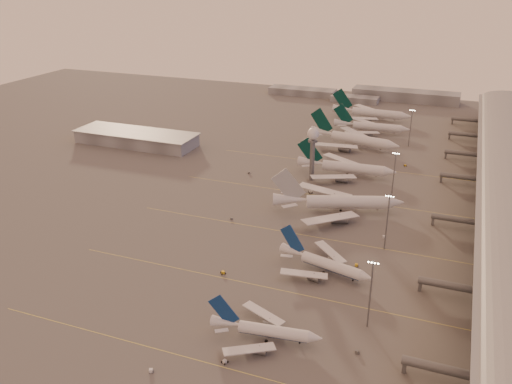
% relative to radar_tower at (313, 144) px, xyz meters
% --- Properties ---
extents(ground, '(700.00, 700.00, 0.00)m').
position_rel_radar_tower_xyz_m(ground, '(-5.00, -120.00, -20.95)').
color(ground, '#595656').
rests_on(ground, ground).
extents(taxiway_markings, '(180.00, 185.25, 0.02)m').
position_rel_radar_tower_xyz_m(taxiway_markings, '(25.00, -64.00, -20.94)').
color(taxiway_markings, '#DECF4E').
rests_on(taxiway_markings, ground).
extents(hangar, '(82.00, 27.00, 8.50)m').
position_rel_radar_tower_xyz_m(hangar, '(-125.00, 20.00, -16.63)').
color(hangar, slate).
rests_on(hangar, ground).
extents(radar_tower, '(6.40, 6.40, 31.10)m').
position_rel_radar_tower_xyz_m(radar_tower, '(0.00, 0.00, 0.00)').
color(radar_tower, slate).
rests_on(radar_tower, ground).
extents(mast_a, '(3.60, 0.56, 25.00)m').
position_rel_radar_tower_xyz_m(mast_a, '(53.00, -120.00, -7.21)').
color(mast_a, slate).
rests_on(mast_a, ground).
extents(mast_b, '(3.60, 0.56, 25.00)m').
position_rel_radar_tower_xyz_m(mast_b, '(50.00, -65.00, -7.21)').
color(mast_b, slate).
rests_on(mast_b, ground).
extents(mast_c, '(3.60, 0.56, 25.00)m').
position_rel_radar_tower_xyz_m(mast_c, '(45.00, -10.00, -7.21)').
color(mast_c, slate).
rests_on(mast_c, ground).
extents(mast_d, '(3.60, 0.56, 25.00)m').
position_rel_radar_tower_xyz_m(mast_d, '(43.00, 80.00, -7.21)').
color(mast_d, slate).
rests_on(mast_d, ground).
extents(distant_horizon, '(165.00, 37.50, 9.00)m').
position_rel_radar_tower_xyz_m(distant_horizon, '(-2.38, 205.14, -17.06)').
color(distant_horizon, slate).
rests_on(distant_horizon, ground).
extents(narrowbody_near, '(36.78, 29.20, 14.40)m').
position_rel_radar_tower_xyz_m(narrowbody_near, '(24.09, -138.42, -18.03)').
color(narrowbody_near, silver).
rests_on(narrowbody_near, ground).
extents(narrowbody_mid, '(39.79, 31.35, 15.85)m').
position_rel_radar_tower_xyz_m(narrowbody_mid, '(31.33, -92.01, -17.74)').
color(narrowbody_mid, silver).
rests_on(narrowbody_mid, ground).
extents(widebody_white, '(60.70, 47.83, 22.24)m').
position_rel_radar_tower_xyz_m(widebody_white, '(23.48, -35.96, -17.09)').
color(widebody_white, silver).
rests_on(widebody_white, ground).
extents(greentail_a, '(56.16, 45.27, 20.39)m').
position_rel_radar_tower_xyz_m(greentail_a, '(16.51, 13.42, -17.35)').
color(greentail_a, silver).
rests_on(greentail_a, ground).
extents(greentail_b, '(61.67, 49.31, 22.66)m').
position_rel_radar_tower_xyz_m(greentail_b, '(9.67, 66.04, -16.95)').
color(greentail_b, silver).
rests_on(greentail_b, ground).
extents(greentail_c, '(53.57, 43.19, 19.45)m').
position_rel_radar_tower_xyz_m(greentail_c, '(14.83, 101.76, -17.51)').
color(greentail_c, silver).
rests_on(greentail_c, ground).
extents(greentail_d, '(60.79, 49.04, 22.07)m').
position_rel_radar_tower_xyz_m(greentail_d, '(8.43, 137.26, -17.05)').
color(greentail_d, silver).
rests_on(greentail_d, ground).
extents(gsv_truck_a, '(6.01, 4.15, 2.29)m').
position_rel_radar_tower_xyz_m(gsv_truck_a, '(-1.54, -164.42, -19.78)').
color(gsv_truck_a, silver).
rests_on(gsv_truck_a, ground).
extents(gsv_tug_near, '(3.28, 4.09, 1.02)m').
position_rel_radar_tower_xyz_m(gsv_tug_near, '(16.55, -153.22, -20.43)').
color(gsv_tug_near, silver).
rests_on(gsv_tug_near, ground).
extents(gsv_catering_a, '(5.62, 3.29, 4.33)m').
position_rel_radar_tower_xyz_m(gsv_catering_a, '(52.77, -134.58, -18.78)').
color(gsv_catering_a, '#505254').
rests_on(gsv_catering_a, ground).
extents(gsv_tug_mid, '(4.26, 4.30, 1.08)m').
position_rel_radar_tower_xyz_m(gsv_tug_mid, '(-4.82, -107.33, -20.39)').
color(gsv_tug_mid, gold).
rests_on(gsv_tug_mid, ground).
extents(gsv_truck_b, '(6.05, 3.61, 2.30)m').
position_rel_radar_tower_xyz_m(gsv_truck_b, '(42.39, -83.11, -19.78)').
color(gsv_truck_b, gold).
rests_on(gsv_truck_b, ground).
extents(gsv_truck_c, '(4.53, 5.03, 2.02)m').
position_rel_radar_tower_xyz_m(gsv_truck_c, '(-20.79, -61.97, -19.92)').
color(gsv_truck_c, '#505254').
rests_on(gsv_truck_c, ground).
extents(gsv_catering_b, '(5.57, 3.13, 4.33)m').
position_rel_radar_tower_xyz_m(gsv_catering_b, '(48.47, -55.09, -18.78)').
color(gsv_catering_b, silver).
rests_on(gsv_catering_b, ground).
extents(gsv_tug_far, '(4.30, 4.01, 1.06)m').
position_rel_radar_tower_xyz_m(gsv_tug_far, '(4.77, -18.27, -20.40)').
color(gsv_tug_far, silver).
rests_on(gsv_tug_far, ground).
extents(gsv_truck_d, '(4.07, 6.62, 2.52)m').
position_rel_radar_tower_xyz_m(gsv_truck_d, '(-35.76, -3.28, -19.67)').
color(gsv_truck_d, '#505254').
rests_on(gsv_truck_d, ground).
extents(gsv_tug_hangar, '(3.70, 3.22, 0.91)m').
position_rel_radar_tower_xyz_m(gsv_tug_hangar, '(45.71, 41.01, -20.48)').
color(gsv_tug_hangar, gold).
rests_on(gsv_tug_hangar, ground).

